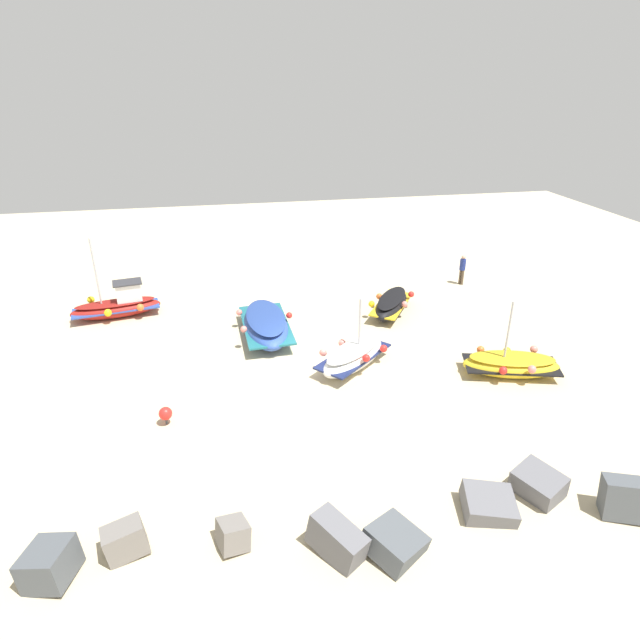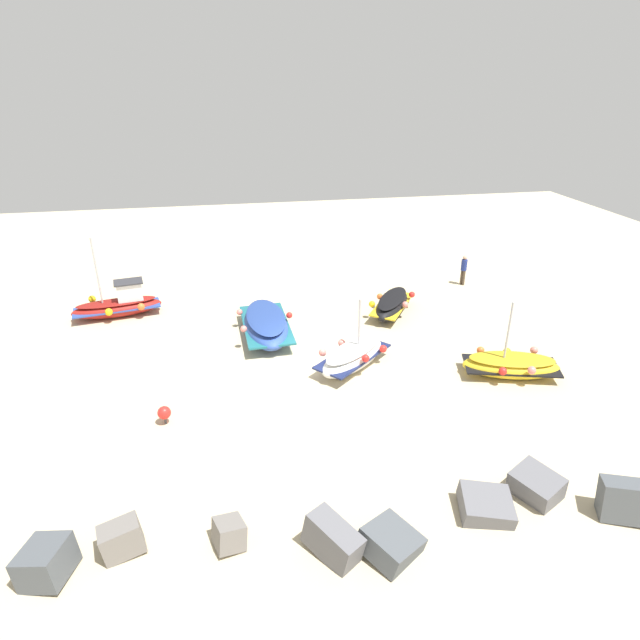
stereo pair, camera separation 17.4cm
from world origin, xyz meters
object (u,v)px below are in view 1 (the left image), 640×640
object	(u,v)px
fishing_boat_0	(266,325)
mooring_buoy_0	(165,414)
fishing_boat_1	(354,356)
fishing_boat_3	(118,306)
fishing_boat_2	(391,304)
person_walking	(462,268)
fishing_boat_4	(511,365)

from	to	relation	value
fishing_boat_0	mooring_buoy_0	bearing A→B (deg)	144.57
fishing_boat_1	fishing_boat_3	distance (m)	11.83
fishing_boat_0	mooring_buoy_0	xyz separation A→B (m)	(3.88, 5.86, -0.12)
fishing_boat_2	person_walking	distance (m)	5.81
fishing_boat_4	mooring_buoy_0	bearing A→B (deg)	-161.06
fishing_boat_4	fishing_boat_3	bearing A→B (deg)	166.60
fishing_boat_3	fishing_boat_4	bearing A→B (deg)	-39.02
fishing_boat_0	fishing_boat_1	distance (m)	4.57
fishing_boat_3	person_walking	bearing A→B (deg)	-7.34
fishing_boat_0	fishing_boat_3	size ratio (longest dim) A/B	1.08
fishing_boat_0	person_walking	size ratio (longest dim) A/B	2.78
fishing_boat_1	fishing_boat_2	size ratio (longest dim) A/B	0.97
fishing_boat_2	fishing_boat_4	bearing A→B (deg)	56.16
fishing_boat_1	mooring_buoy_0	xyz separation A→B (m)	(6.94, 2.46, -0.06)
fishing_boat_1	fishing_boat_3	bearing A→B (deg)	-76.11
fishing_boat_3	fishing_boat_2	bearing A→B (deg)	-19.67
fishing_boat_1	mooring_buoy_0	size ratio (longest dim) A/B	5.61
fishing_boat_2	fishing_boat_3	distance (m)	12.93
fishing_boat_1	fishing_boat_4	distance (m)	5.97
fishing_boat_3	person_walking	size ratio (longest dim) A/B	2.57
fishing_boat_2	mooring_buoy_0	world-z (taller)	fishing_boat_2
fishing_boat_2	fishing_boat_3	size ratio (longest dim) A/B	0.86
fishing_boat_4	mooring_buoy_0	xyz separation A→B (m)	(12.64, 0.72, -0.02)
fishing_boat_2	fishing_boat_4	size ratio (longest dim) A/B	0.95
fishing_boat_2	fishing_boat_4	distance (m)	6.90
fishing_boat_1	fishing_boat_4	world-z (taller)	fishing_boat_4
person_walking	fishing_boat_4	bearing A→B (deg)	-124.55
fishing_boat_1	fishing_boat_3	size ratio (longest dim) A/B	0.84
fishing_boat_1	fishing_boat_4	xyz separation A→B (m)	(-5.71, 1.75, -0.04)
mooring_buoy_0	fishing_boat_2	bearing A→B (deg)	-144.66
fishing_boat_1	fishing_boat_4	size ratio (longest dim) A/B	0.92
fishing_boat_4	fishing_boat_2	bearing A→B (deg)	128.22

